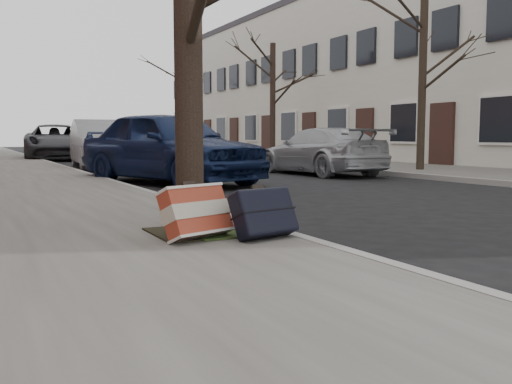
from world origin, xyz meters
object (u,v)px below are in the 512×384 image
suitcase_navy (264,212)px  suitcase_red (196,212)px  car_near_front (169,146)px  car_near_mid (103,144)px

suitcase_navy → suitcase_red: bearing=146.2°
suitcase_red → suitcase_navy: bearing=-41.1°
car_near_front → car_near_mid: size_ratio=0.99×
suitcase_red → car_near_mid: 14.01m
car_near_front → car_near_mid: (-0.04, 6.59, -0.02)m
suitcase_red → suitcase_navy: suitcase_red is taller
car_near_front → car_near_mid: 6.59m
suitcase_navy → car_near_front: size_ratio=0.12×
suitcase_navy → car_near_front: bearing=64.7°
suitcase_red → car_near_front: 7.57m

